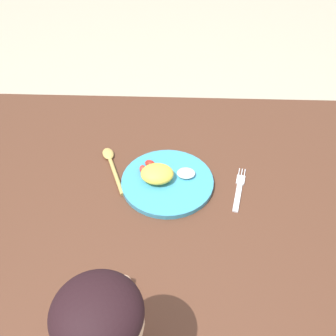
% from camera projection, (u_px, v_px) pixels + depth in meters
% --- Properties ---
extents(ground_plane, '(8.00, 8.00, 0.00)m').
position_uv_depth(ground_plane, '(166.00, 297.00, 1.61)').
color(ground_plane, '#B2A78D').
extents(dining_table, '(1.49, 0.97, 0.67)m').
position_uv_depth(dining_table, '(165.00, 202.00, 1.19)').
color(dining_table, '#4F2E1E').
rests_on(dining_table, ground_plane).
extents(plate, '(0.28, 0.28, 0.06)m').
position_uv_depth(plate, '(165.00, 180.00, 1.14)').
color(plate, teal).
rests_on(plate, dining_table).
extents(fork, '(0.06, 0.18, 0.01)m').
position_uv_depth(fork, '(239.00, 190.00, 1.13)').
color(fork, silver).
rests_on(fork, dining_table).
extents(spoon, '(0.10, 0.21, 0.01)m').
position_uv_depth(spoon, '(112.00, 164.00, 1.21)').
color(spoon, tan).
rests_on(spoon, dining_table).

